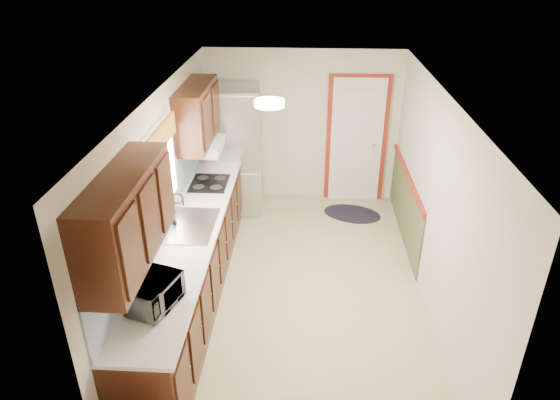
# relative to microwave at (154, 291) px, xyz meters

# --- Properties ---
(room_shell) EXTENTS (3.20, 5.20, 2.52)m
(room_shell) POSITION_rel_microwave_xyz_m (1.20, 1.59, 0.10)
(room_shell) COLOR #C1B288
(room_shell) RESTS_ON ground
(kitchen_run) EXTENTS (0.63, 4.00, 2.20)m
(kitchen_run) POSITION_rel_microwave_xyz_m (-0.04, 1.30, -0.29)
(kitchen_run) COLOR #37180C
(kitchen_run) RESTS_ON ground
(back_wall_trim) EXTENTS (1.12, 2.30, 2.08)m
(back_wall_trim) POSITION_rel_microwave_xyz_m (2.19, 3.80, -0.21)
(back_wall_trim) COLOR maroon
(back_wall_trim) RESTS_ON ground
(ceiling_fixture) EXTENTS (0.30, 0.30, 0.06)m
(ceiling_fixture) POSITION_rel_microwave_xyz_m (0.90, 1.39, 1.26)
(ceiling_fixture) COLOR #FFD88C
(ceiling_fixture) RESTS_ON room_shell
(microwave) EXTENTS (0.40, 0.54, 0.32)m
(microwave) POSITION_rel_microwave_xyz_m (0.00, 0.00, 0.00)
(microwave) COLOR white
(microwave) RESTS_ON kitchen_run
(refrigerator) EXTENTS (0.87, 0.84, 1.93)m
(refrigerator) POSITION_rel_microwave_xyz_m (0.18, 3.64, -0.13)
(refrigerator) COLOR #B7B7BC
(refrigerator) RESTS_ON ground
(rug) EXTENTS (1.02, 0.81, 0.01)m
(rug) POSITION_rel_microwave_xyz_m (2.01, 3.49, -1.10)
(rug) COLOR black
(rug) RESTS_ON ground
(cooktop) EXTENTS (0.48, 0.57, 0.02)m
(cooktop) POSITION_rel_microwave_xyz_m (0.01, 2.49, -0.15)
(cooktop) COLOR black
(cooktop) RESTS_ON kitchen_run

